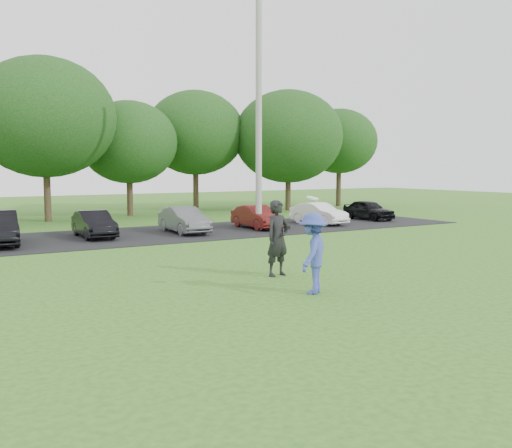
# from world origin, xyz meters

# --- Properties ---
(ground) EXTENTS (100.00, 100.00, 0.00)m
(ground) POSITION_xyz_m (0.00, 0.00, 0.00)
(ground) COLOR #2B631C
(ground) RESTS_ON ground
(parking_lot) EXTENTS (32.00, 6.50, 0.03)m
(parking_lot) POSITION_xyz_m (0.00, 13.00, 0.01)
(parking_lot) COLOR black
(parking_lot) RESTS_ON ground
(utility_pole) EXTENTS (0.28, 0.28, 10.46)m
(utility_pole) POSITION_xyz_m (5.26, 11.94, 5.23)
(utility_pole) COLOR #9E9D99
(utility_pole) RESTS_ON ground
(frisbee_player) EXTENTS (1.37, 1.28, 2.25)m
(frisbee_player) POSITION_xyz_m (-0.43, 0.28, 0.93)
(frisbee_player) COLOR #3C4AA9
(frisbee_player) RESTS_ON ground
(camera_bystander) EXTENTS (0.81, 0.61, 2.01)m
(camera_bystander) POSITION_xyz_m (0.04, 2.46, 1.01)
(camera_bystander) COLOR black
(camera_bystander) RESTS_ON ground
(parked_cars) EXTENTS (28.12, 4.56, 1.26)m
(parked_cars) POSITION_xyz_m (-2.44, 12.91, 0.59)
(parked_cars) COLOR #54565B
(parked_cars) RESTS_ON parking_lot
(tree_row) EXTENTS (42.39, 9.85, 8.64)m
(tree_row) POSITION_xyz_m (1.51, 22.76, 4.91)
(tree_row) COLOR #38281C
(tree_row) RESTS_ON ground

